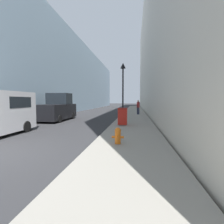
{
  "coord_description": "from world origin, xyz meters",
  "views": [
    {
      "loc": [
        4.97,
        -4.87,
        1.81
      ],
      "look_at": [
        2.0,
        16.93,
        0.33
      ],
      "focal_mm": 28.0,
      "sensor_mm": 36.0,
      "label": 1
    }
  ],
  "objects_px": {
    "fire_hydrant": "(118,135)",
    "pedestrian_on_sidewalk": "(138,107)",
    "lamppost": "(123,80)",
    "trash_bin": "(123,116)",
    "pickup_truck": "(56,109)"
  },
  "relations": [
    {
      "from": "fire_hydrant",
      "to": "pedestrian_on_sidewalk",
      "type": "relative_size",
      "value": 0.37
    },
    {
      "from": "pickup_truck",
      "to": "trash_bin",
      "type": "bearing_deg",
      "value": -26.68
    },
    {
      "from": "pedestrian_on_sidewalk",
      "to": "trash_bin",
      "type": "bearing_deg",
      "value": -97.35
    },
    {
      "from": "pickup_truck",
      "to": "pedestrian_on_sidewalk",
      "type": "height_order",
      "value": "pickup_truck"
    },
    {
      "from": "lamppost",
      "to": "pickup_truck",
      "type": "distance_m",
      "value": 6.56
    },
    {
      "from": "lamppost",
      "to": "pedestrian_on_sidewalk",
      "type": "relative_size",
      "value": 2.99
    },
    {
      "from": "lamppost",
      "to": "trash_bin",
      "type": "bearing_deg",
      "value": -85.98
    },
    {
      "from": "pedestrian_on_sidewalk",
      "to": "fire_hydrant",
      "type": "bearing_deg",
      "value": -93.85
    },
    {
      "from": "trash_bin",
      "to": "pedestrian_on_sidewalk",
      "type": "distance_m",
      "value": 9.1
    },
    {
      "from": "fire_hydrant",
      "to": "trash_bin",
      "type": "bearing_deg",
      "value": 92.26
    },
    {
      "from": "pickup_truck",
      "to": "pedestrian_on_sidewalk",
      "type": "xyz_separation_m",
      "value": [
        7.39,
        5.89,
        -0.03
      ]
    },
    {
      "from": "lamppost",
      "to": "pedestrian_on_sidewalk",
      "type": "xyz_separation_m",
      "value": [
        1.46,
        4.82,
        -2.62
      ]
    },
    {
      "from": "pedestrian_on_sidewalk",
      "to": "lamppost",
      "type": "bearing_deg",
      "value": -106.86
    },
    {
      "from": "lamppost",
      "to": "pickup_truck",
      "type": "bearing_deg",
      "value": -169.73
    },
    {
      "from": "fire_hydrant",
      "to": "trash_bin",
      "type": "relative_size",
      "value": 0.55
    }
  ]
}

